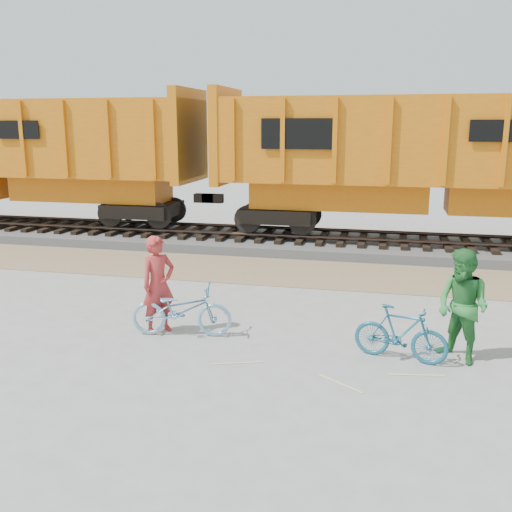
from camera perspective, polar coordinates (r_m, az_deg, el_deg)
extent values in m
plane|color=#9E9E99|center=(10.52, 4.58, -9.43)|extent=(120.00, 120.00, 0.00)
cube|color=#99835F|center=(15.71, 7.59, -1.85)|extent=(120.00, 3.00, 0.02)
cube|color=slate|center=(19.07, 8.64, 1.19)|extent=(120.00, 4.00, 0.30)
cube|color=black|center=(20.55, -9.72, 2.60)|extent=(0.22, 2.60, 0.12)
cube|color=black|center=(19.03, 8.66, 1.81)|extent=(0.22, 2.60, 0.12)
cylinder|color=#382821|center=(18.30, 8.49, 1.75)|extent=(120.00, 0.12, 0.12)
cylinder|color=#382821|center=(19.71, 8.84, 2.55)|extent=(120.00, 0.12, 0.12)
cube|color=black|center=(23.20, -22.71, 4.41)|extent=(11.20, 2.20, 0.80)
cube|color=orange|center=(23.11, -22.89, 6.49)|extent=(11.76, 1.65, 0.90)
cube|color=orange|center=(23.01, -23.28, 10.81)|extent=(14.00, 3.00, 2.60)
cube|color=#CB690C|center=(19.78, -6.70, 11.86)|extent=(0.30, 3.06, 3.10)
cube|color=black|center=(18.94, 17.48, 3.08)|extent=(11.20, 2.20, 0.80)
cube|color=orange|center=(18.82, 17.66, 5.63)|extent=(11.76, 1.65, 0.90)
cube|color=orange|center=(18.69, 18.03, 10.96)|extent=(14.00, 3.00, 2.60)
cube|color=#CB690C|center=(19.38, -3.00, 11.91)|extent=(0.30, 3.06, 3.10)
cube|color=black|center=(17.26, 4.18, 12.09)|extent=(2.20, 0.04, 0.90)
imported|color=#74B0D2|center=(11.15, -7.47, -5.38)|extent=(2.03, 0.98, 1.02)
imported|color=#1B5C78|center=(10.24, 14.26, -7.52)|extent=(1.68, 0.81, 0.97)
imported|color=#AB2D2C|center=(11.28, -9.74, -2.84)|extent=(0.80, 0.84, 1.92)
imported|color=#297732|center=(10.35, 19.96, -4.76)|extent=(1.21, 1.20, 1.97)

